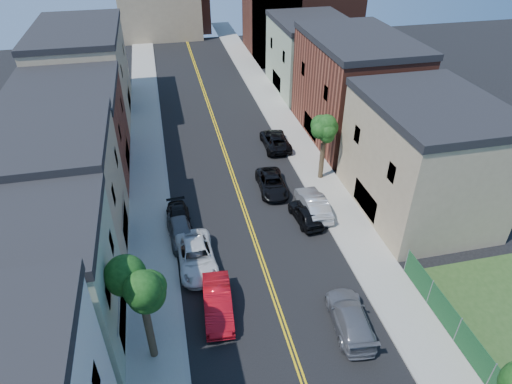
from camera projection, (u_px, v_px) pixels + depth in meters
sidewalk_left at (146, 146)px, 46.45m from camera, size 3.20×100.00×0.15m
sidewalk_right at (290, 131)px, 49.32m from camera, size 3.20×100.00×0.15m
curb_left at (163, 144)px, 46.77m from camera, size 0.30×100.00×0.15m
curb_right at (275, 132)px, 49.01m from camera, size 0.30×100.00×0.15m
bldg_left_palegrn at (28, 297)px, 23.67m from camera, size 9.00×8.00×8.50m
bldg_left_tan_near at (52, 199)px, 30.77m from camera, size 9.00×10.00×9.00m
bldg_left_brick at (72, 135)px, 39.90m from camera, size 9.00×12.00×8.00m
bldg_left_tan_far at (84, 75)px, 50.75m from camera, size 9.00×16.00×9.50m
bldg_right_tan at (423, 161)px, 35.06m from camera, size 9.00×12.00×9.00m
bldg_right_brick at (353, 91)px, 46.04m from camera, size 9.00×14.00×10.00m
bldg_right_palegrn at (310, 57)px, 57.73m from camera, size 9.00×12.00×8.50m
church at (295, 7)px, 68.59m from camera, size 16.20×14.20×22.60m
backdrop_left at (159, 2)px, 77.61m from camera, size 14.00×8.00×12.00m
backdrop_center at (181, 3)px, 82.13m from camera, size 10.00×8.00×10.00m
fence_right at (473, 352)px, 24.49m from camera, size 0.04×15.00×1.90m
tree_left_mid at (138, 274)px, 21.86m from camera, size 5.20×5.20×9.29m
tree_right_far at (326, 122)px, 38.08m from camera, size 4.40×4.40×8.03m
red_sedan at (218, 303)px, 27.78m from camera, size 2.10×5.09×1.64m
white_pickup at (196, 257)px, 31.32m from camera, size 2.79×5.75×1.58m
grey_car_left at (181, 231)px, 33.67m from camera, size 2.17×4.68×1.55m
black_car_left at (179, 219)px, 35.15m from camera, size 1.97×4.49×1.28m
grey_car_right at (350, 318)px, 26.87m from camera, size 2.72×5.49×1.53m
black_car_right at (305, 214)px, 35.58m from camera, size 2.09×4.34×1.43m
silver_car_right at (313, 204)px, 36.48m from camera, size 1.81×5.11×1.68m
dark_car_right_far at (275, 140)px, 45.98m from camera, size 2.65×5.53×1.52m
black_suv_lane at (272, 184)px, 39.28m from camera, size 2.58×5.18×1.41m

